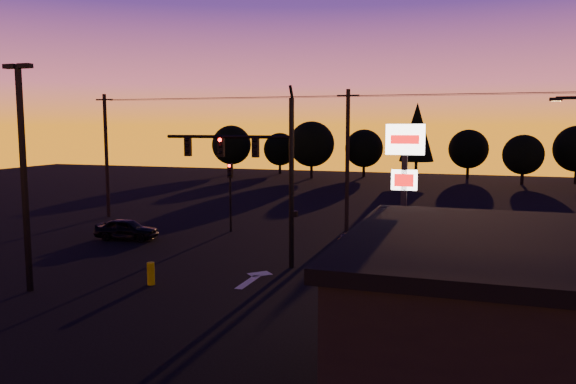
% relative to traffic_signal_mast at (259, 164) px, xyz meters
% --- Properties ---
extents(ground, '(120.00, 120.00, 0.00)m').
position_rel_traffic_signal_mast_xyz_m(ground, '(0.10, -3.99, -4.94)').
color(ground, black).
rests_on(ground, ground).
extents(lane_arrow, '(1.20, 3.10, 0.01)m').
position_rel_traffic_signal_mast_xyz_m(lane_arrow, '(0.60, -2.33, -4.93)').
color(lane_arrow, beige).
rests_on(lane_arrow, ground).
extents(traffic_signal_mast, '(6.79, 0.52, 8.58)m').
position_rel_traffic_signal_mast_xyz_m(traffic_signal_mast, '(0.00, 0.00, 0.00)').
color(traffic_signal_mast, black).
rests_on(traffic_signal_mast, ground).
extents(secondary_signal, '(0.30, 0.31, 4.35)m').
position_rel_traffic_signal_mast_xyz_m(secondary_signal, '(-4.90, 7.49, -2.07)').
color(secondary_signal, black).
rests_on(secondary_signal, ground).
extents(parking_lot_light, '(1.25, 0.30, 9.14)m').
position_rel_traffic_signal_mast_xyz_m(parking_lot_light, '(-7.40, -6.99, 0.33)').
color(parking_lot_light, black).
rests_on(parking_lot_light, ground).
extents(pylon_sign, '(1.50, 0.28, 6.80)m').
position_rel_traffic_signal_mast_xyz_m(pylon_sign, '(7.10, -2.49, -0.02)').
color(pylon_sign, black).
rests_on(pylon_sign, ground).
extents(utility_pole_0, '(1.40, 0.26, 9.00)m').
position_rel_traffic_signal_mast_xyz_m(utility_pole_0, '(-15.90, 10.01, -0.34)').
color(utility_pole_0, black).
rests_on(utility_pole_0, ground).
extents(utility_pole_1, '(1.40, 0.26, 9.00)m').
position_rel_traffic_signal_mast_xyz_m(utility_pole_1, '(2.10, 10.01, -0.34)').
color(utility_pole_1, black).
rests_on(utility_pole_1, ground).
extents(power_wires, '(36.00, 1.22, 0.07)m').
position_rel_traffic_signal_mast_xyz_m(power_wires, '(2.10, 10.01, 3.63)').
color(power_wires, black).
rests_on(power_wires, ground).
extents(bollard, '(0.32, 0.32, 0.96)m').
position_rel_traffic_signal_mast_xyz_m(bollard, '(-3.19, -4.64, -4.45)').
color(bollard, '#D0D300').
rests_on(bollard, ground).
extents(tree_0, '(5.36, 5.36, 6.74)m').
position_rel_traffic_signal_mast_xyz_m(tree_0, '(-21.90, 46.01, -0.88)').
color(tree_0, black).
rests_on(tree_0, ground).
extents(tree_1, '(4.54, 4.54, 5.71)m').
position_rel_traffic_signal_mast_xyz_m(tree_1, '(-15.90, 49.01, -1.50)').
color(tree_1, black).
rests_on(tree_1, ground).
extents(tree_2, '(5.77, 5.78, 7.26)m').
position_rel_traffic_signal_mast_xyz_m(tree_2, '(-9.90, 44.01, -0.57)').
color(tree_2, black).
rests_on(tree_2, ground).
extents(tree_3, '(4.95, 4.95, 6.22)m').
position_rel_traffic_signal_mast_xyz_m(tree_3, '(-3.90, 48.01, -1.19)').
color(tree_3, black).
rests_on(tree_3, ground).
extents(tree_4, '(4.18, 4.18, 9.50)m').
position_rel_traffic_signal_mast_xyz_m(tree_4, '(3.10, 45.01, 0.99)').
color(tree_4, black).
rests_on(tree_4, ground).
extents(tree_5, '(4.95, 4.95, 6.22)m').
position_rel_traffic_signal_mast_xyz_m(tree_5, '(9.10, 50.01, -1.19)').
color(tree_5, black).
rests_on(tree_5, ground).
extents(tree_6, '(4.54, 4.54, 5.71)m').
position_rel_traffic_signal_mast_xyz_m(tree_6, '(15.10, 44.01, -1.50)').
color(tree_6, black).
rests_on(tree_6, ground).
extents(car_left, '(3.85, 1.92, 1.26)m').
position_rel_traffic_signal_mast_xyz_m(car_left, '(-9.71, 3.20, -4.31)').
color(car_left, black).
rests_on(car_left, ground).
extents(car_right, '(5.51, 2.76, 1.53)m').
position_rel_traffic_signal_mast_xyz_m(car_right, '(5.34, 4.87, -4.17)').
color(car_right, black).
rests_on(car_right, ground).
extents(suv_parked, '(3.60, 5.08, 1.29)m').
position_rel_traffic_signal_mast_xyz_m(suv_parked, '(8.60, -7.28, -4.29)').
color(suv_parked, black).
rests_on(suv_parked, ground).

